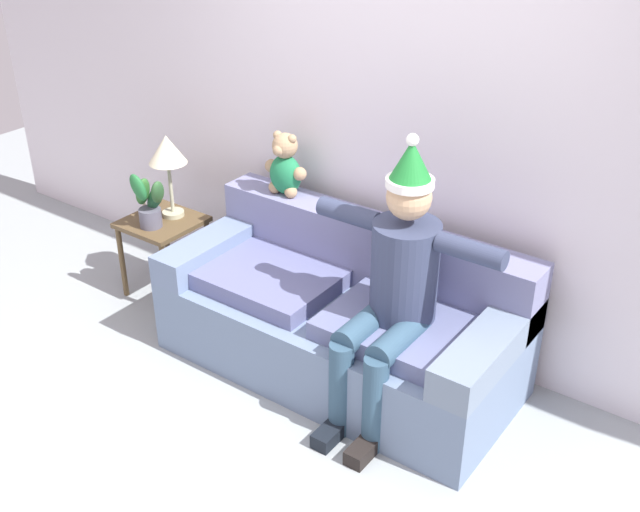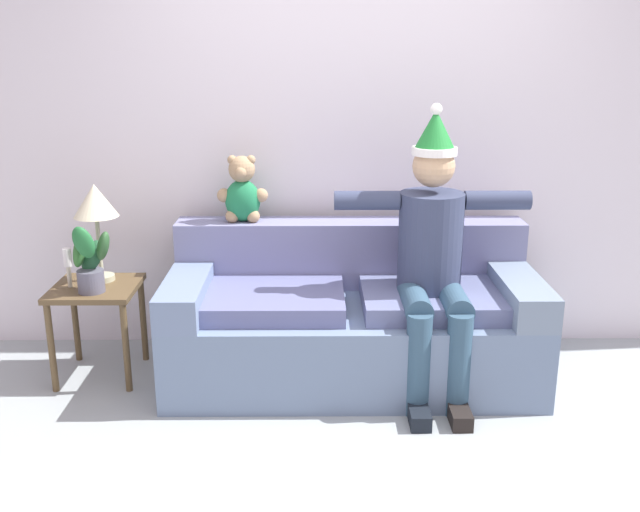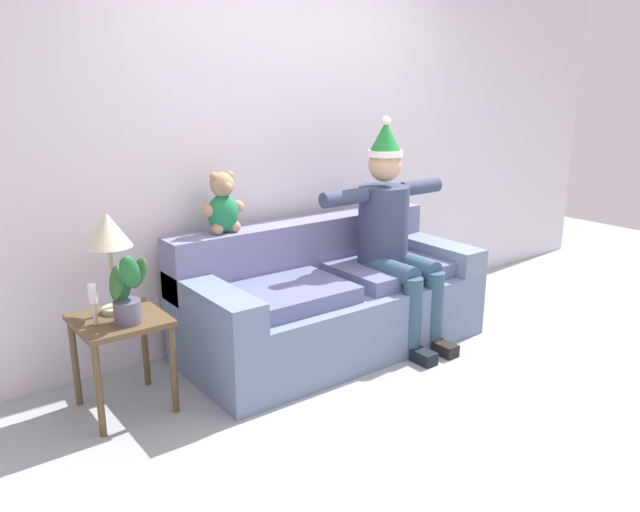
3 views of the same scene
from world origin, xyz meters
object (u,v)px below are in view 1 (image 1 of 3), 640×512
at_px(candle_tall, 143,196).
at_px(table_lamp, 167,153).
at_px(couch, 343,317).
at_px(teddy_bear, 285,167).
at_px(potted_plant, 149,201).
at_px(side_table, 163,233).
at_px(person_seated, 395,284).

bearing_deg(candle_tall, table_lamp, 38.29).
height_order(couch, teddy_bear, teddy_bear).
distance_m(teddy_bear, table_lamp, 0.80).
xyz_separation_m(teddy_bear, potted_plant, (-0.77, -0.39, -0.29)).
distance_m(couch, table_lamp, 1.53).
bearing_deg(teddy_bear, candle_tall, -161.62).
relative_size(table_lamp, candle_tall, 2.50).
xyz_separation_m(side_table, table_lamp, (0.01, 0.09, 0.52)).
relative_size(potted_plant, candle_tall, 1.81).
relative_size(couch, table_lamp, 3.66).
xyz_separation_m(couch, side_table, (-1.40, -0.01, 0.11)).
xyz_separation_m(teddy_bear, table_lamp, (-0.78, -0.19, -0.03)).
height_order(person_seated, candle_tall, person_seated).
bearing_deg(potted_plant, table_lamp, 91.65).
bearing_deg(table_lamp, potted_plant, -88.35).
bearing_deg(candle_tall, person_seated, -3.97).
distance_m(couch, teddy_bear, 0.95).
relative_size(teddy_bear, potted_plant, 0.96).
relative_size(teddy_bear, table_lamp, 0.70).
bearing_deg(side_table, teddy_bear, 19.83).
bearing_deg(candle_tall, teddy_bear, 18.38).
relative_size(couch, potted_plant, 5.04).
relative_size(person_seated, candle_tall, 6.93).
bearing_deg(table_lamp, candle_tall, -141.71).
relative_size(side_table, candle_tall, 2.43).
distance_m(couch, person_seated, 0.62).
relative_size(couch, candle_tall, 9.14).
bearing_deg(table_lamp, teddy_bear, 13.99).
height_order(couch, side_table, couch).
height_order(couch, potted_plant, potted_plant).
bearing_deg(couch, table_lamp, 176.58).
bearing_deg(candle_tall, potted_plant, -28.56).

